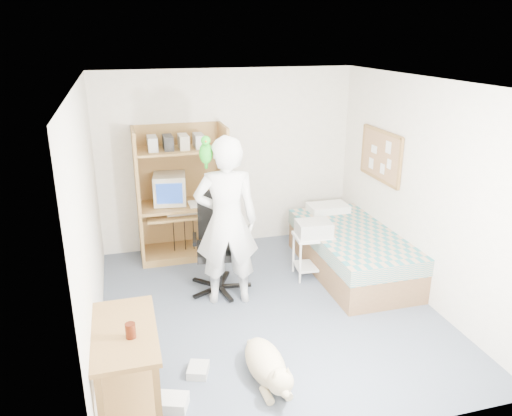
# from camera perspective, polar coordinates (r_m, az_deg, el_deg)

# --- Properties ---
(floor) EXTENTS (4.00, 4.00, 0.00)m
(floor) POSITION_cam_1_polar(r_m,az_deg,el_deg) (5.74, 1.41, -11.43)
(floor) COLOR #495363
(floor) RESTS_ON ground
(wall_back) EXTENTS (3.60, 0.02, 2.50)m
(wall_back) POSITION_cam_1_polar(r_m,az_deg,el_deg) (7.07, -3.24, 5.54)
(wall_back) COLOR silver
(wall_back) RESTS_ON floor
(wall_right) EXTENTS (0.02, 4.00, 2.50)m
(wall_right) POSITION_cam_1_polar(r_m,az_deg,el_deg) (5.97, 18.29, 1.93)
(wall_right) COLOR silver
(wall_right) RESTS_ON floor
(wall_left) EXTENTS (0.02, 4.00, 2.50)m
(wall_left) POSITION_cam_1_polar(r_m,az_deg,el_deg) (5.02, -18.54, -1.38)
(wall_left) COLOR silver
(wall_left) RESTS_ON floor
(ceiling) EXTENTS (3.60, 4.00, 0.02)m
(ceiling) POSITION_cam_1_polar(r_m,az_deg,el_deg) (4.95, 1.66, 14.25)
(ceiling) COLOR white
(ceiling) RESTS_ON wall_back
(computer_hutch) EXTENTS (1.20, 0.63, 1.80)m
(computer_hutch) POSITION_cam_1_polar(r_m,az_deg,el_deg) (6.83, -8.43, 1.10)
(computer_hutch) COLOR olive
(computer_hutch) RESTS_ON floor
(bed) EXTENTS (1.02, 2.02, 0.66)m
(bed) POSITION_cam_1_polar(r_m,az_deg,el_deg) (6.56, 10.81, -4.83)
(bed) COLOR brown
(bed) RESTS_ON floor
(side_desk) EXTENTS (0.50, 1.00, 0.75)m
(side_desk) POSITION_cam_1_polar(r_m,az_deg,el_deg) (4.28, -14.54, -16.23)
(side_desk) COLOR brown
(side_desk) RESTS_ON floor
(corkboard) EXTENTS (0.04, 0.94, 0.66)m
(corkboard) POSITION_cam_1_polar(r_m,az_deg,el_deg) (6.64, 14.06, 5.84)
(corkboard) COLOR #9F7347
(corkboard) RESTS_ON wall_right
(office_chair) EXTENTS (0.66, 0.66, 1.17)m
(office_chair) POSITION_cam_1_polar(r_m,az_deg,el_deg) (6.01, -4.31, -5.51)
(office_chair) COLOR black
(office_chair) RESTS_ON floor
(person) EXTENTS (0.77, 0.56, 1.94)m
(person) POSITION_cam_1_polar(r_m,az_deg,el_deg) (5.52, -3.39, -1.59)
(person) COLOR silver
(person) RESTS_ON floor
(parrot) EXTENTS (0.14, 0.25, 0.39)m
(parrot) POSITION_cam_1_polar(r_m,az_deg,el_deg) (5.26, -5.75, 6.46)
(parrot) COLOR #138814
(parrot) RESTS_ON person
(dog) EXTENTS (0.35, 0.99, 0.37)m
(dog) POSITION_cam_1_polar(r_m,az_deg,el_deg) (4.63, 1.31, -17.52)
(dog) COLOR #C5B284
(dog) RESTS_ON floor
(printer_cart) EXTENTS (0.50, 0.41, 0.56)m
(printer_cart) POSITION_cam_1_polar(r_m,az_deg,el_deg) (6.33, 6.52, -4.67)
(printer_cart) COLOR white
(printer_cart) RESTS_ON floor
(printer) EXTENTS (0.44, 0.35, 0.18)m
(printer) POSITION_cam_1_polar(r_m,az_deg,el_deg) (6.22, 6.62, -2.32)
(printer) COLOR #AFAFAA
(printer) RESTS_ON printer_cart
(crt_monitor) EXTENTS (0.47, 0.49, 0.40)m
(crt_monitor) POSITION_cam_1_polar(r_m,az_deg,el_deg) (6.78, -9.82, 2.20)
(crt_monitor) COLOR beige
(crt_monitor) RESTS_ON computer_hutch
(keyboard) EXTENTS (0.46, 0.17, 0.03)m
(keyboard) POSITION_cam_1_polar(r_m,az_deg,el_deg) (6.73, -8.30, -0.54)
(keyboard) COLOR beige
(keyboard) RESTS_ON computer_hutch
(pencil_cup) EXTENTS (0.08, 0.08, 0.12)m
(pencil_cup) POSITION_cam_1_polar(r_m,az_deg,el_deg) (6.80, -5.34, 1.13)
(pencil_cup) COLOR gold
(pencil_cup) RESTS_ON computer_hutch
(drink_glass) EXTENTS (0.08, 0.08, 0.12)m
(drink_glass) POSITION_cam_1_polar(r_m,az_deg,el_deg) (4.01, -14.15, -13.43)
(drink_glass) COLOR #3F160A
(drink_glass) RESTS_ON side_desk
(floor_box_a) EXTENTS (0.30, 0.27, 0.10)m
(floor_box_a) POSITION_cam_1_polar(r_m,az_deg,el_deg) (4.49, -9.54, -21.09)
(floor_box_a) COLOR silver
(floor_box_a) RESTS_ON floor
(floor_box_b) EXTENTS (0.24, 0.27, 0.08)m
(floor_box_b) POSITION_cam_1_polar(r_m,az_deg,el_deg) (4.81, -6.63, -17.91)
(floor_box_b) COLOR #B8B8B3
(floor_box_b) RESTS_ON floor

